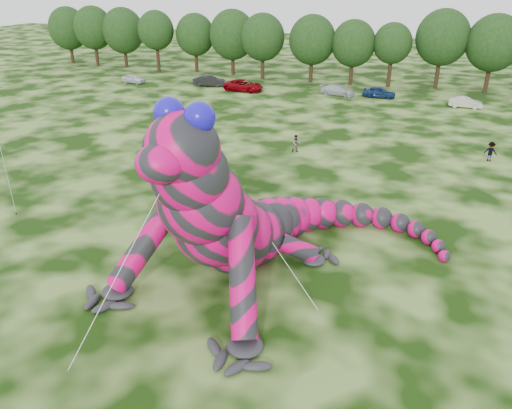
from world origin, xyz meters
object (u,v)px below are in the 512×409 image
at_px(tree_10, 441,49).
at_px(car_5, 466,102).
at_px(tree_3, 157,41).
at_px(car_0, 134,79).
at_px(tree_4, 195,43).
at_px(spectator_4, 201,109).
at_px(tree_8, 353,53).
at_px(car_3, 338,90).
at_px(inflatable_gecko, 249,177).
at_px(tree_11, 492,54).
at_px(tree_9, 391,55).
at_px(tree_2, 124,38).
at_px(tree_7, 312,49).
at_px(car_1, 209,81).
at_px(spectator_2, 491,152).
at_px(tree_6, 263,46).
at_px(tree_5, 232,42).
at_px(tree_1, 94,36).
at_px(car_2, 244,85).
at_px(tree_0, 69,35).
at_px(spectator_1, 296,144).
at_px(car_4, 379,92).

bearing_deg(tree_10, car_5, -70.20).
bearing_deg(tree_3, car_0, -81.44).
height_order(tree_4, spectator_4, tree_4).
height_order(tree_8, car_3, tree_8).
bearing_deg(inflatable_gecko, tree_11, 86.29).
bearing_deg(tree_9, car_3, -125.86).
height_order(tree_2, tree_7, tree_2).
relative_size(tree_9, car_1, 1.91).
relative_size(tree_7, spectator_2, 5.64).
distance_m(car_0, car_1, 11.51).
bearing_deg(car_1, car_0, 86.78).
bearing_deg(tree_6, car_1, -124.75).
xyz_separation_m(inflatable_gecko, spectator_2, (13.49, 22.29, -4.18)).
xyz_separation_m(tree_11, car_1, (-36.65, -9.16, -4.29)).
bearing_deg(tree_5, tree_1, -179.13).
bearing_deg(tree_1, tree_4, 2.02).
bearing_deg(spectator_4, tree_5, 175.00).
bearing_deg(car_0, tree_7, -58.53).
relative_size(tree_8, car_0, 2.44).
relative_size(tree_9, spectator_2, 5.17).
distance_m(tree_10, car_2, 27.19).
relative_size(tree_0, spectator_4, 5.55).
bearing_deg(tree_3, tree_5, 6.20).
distance_m(tree_4, tree_11, 43.43).
distance_m(tree_9, car_2, 20.90).
height_order(tree_4, car_1, tree_4).
xyz_separation_m(tree_4, car_2, (12.55, -11.07, -3.77)).
bearing_deg(tree_4, tree_3, -164.86).
height_order(tree_3, tree_9, tree_3).
relative_size(tree_1, tree_6, 1.03).
bearing_deg(car_0, tree_9, -64.10).
relative_size(tree_11, car_1, 2.22).
height_order(tree_5, tree_6, tree_5).
relative_size(spectator_2, spectator_4, 0.98).
height_order(tree_2, car_3, tree_2).
distance_m(tree_0, car_1, 33.54).
distance_m(spectator_1, spectator_2, 16.53).
relative_size(tree_7, car_5, 2.51).
height_order(tree_4, car_0, tree_4).
relative_size(car_2, car_4, 1.31).
bearing_deg(spectator_2, tree_10, -65.58).
distance_m(tree_10, car_4, 11.78).
bearing_deg(tree_6, car_3, -28.64).
relative_size(tree_4, car_1, 2.00).
distance_m(tree_1, car_3, 44.82).
bearing_deg(car_2, tree_2, 71.47).
height_order(car_2, spectator_1, spectator_1).
xyz_separation_m(tree_7, spectator_1, (6.74, -31.35, -3.95)).
xyz_separation_m(tree_3, car_0, (1.47, -9.74, -4.10)).
relative_size(car_2, spectator_1, 3.45).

